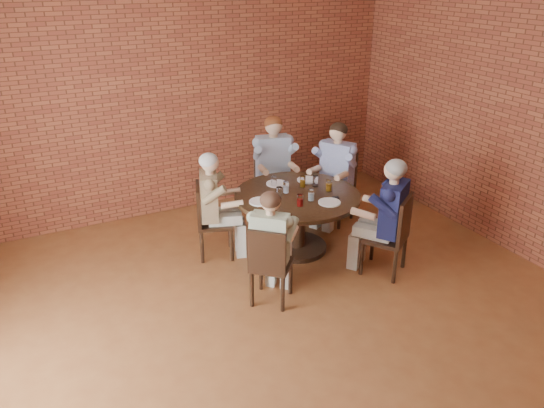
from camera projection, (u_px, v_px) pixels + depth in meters
name	position (u px, v px, depth m)	size (l,w,h in m)	color
floor	(299.00, 347.00, 4.93)	(7.00, 7.00, 0.00)	brown
wall_back	(172.00, 92.00, 7.07)	(7.00, 7.00, 0.00)	brown
dining_table	(297.00, 211.00, 6.43)	(1.51, 1.51, 0.75)	black
chair_a	(337.00, 183.00, 7.25)	(0.61, 0.61, 0.96)	black
diner_a	(335.00, 174.00, 7.11)	(0.55, 0.68, 1.38)	#3D4CA0
chair_b	(272.00, 178.00, 7.42)	(0.55, 0.55, 0.98)	black
diner_b	(274.00, 168.00, 7.26)	(0.58, 0.71, 1.42)	#9BABC5
chair_c	(208.00, 218.00, 6.30)	(0.52, 0.52, 0.92)	black
diner_c	(215.00, 206.00, 6.25)	(0.51, 0.63, 1.30)	brown
chair_d	(269.00, 263.00, 5.37)	(0.55, 0.55, 0.89)	black
diner_d	(271.00, 248.00, 5.38)	(0.48, 0.59, 1.26)	#B3A48C
chair_e	(393.00, 233.00, 5.92)	(0.62, 0.62, 0.96)	black
diner_e	(387.00, 218.00, 5.89)	(0.55, 0.68, 1.37)	#16183F
plate_a	(307.00, 180.00, 6.73)	(0.26, 0.26, 0.01)	white
plate_b	(277.00, 184.00, 6.61)	(0.26, 0.26, 0.01)	white
plate_c	(260.00, 202.00, 6.11)	(0.26, 0.26, 0.01)	white
plate_d	(329.00, 202.00, 6.09)	(0.26, 0.26, 0.01)	white
glass_a	(315.00, 181.00, 6.52)	(0.07, 0.07, 0.14)	white
glass_b	(303.00, 182.00, 6.51)	(0.07, 0.07, 0.14)	white
glass_c	(274.00, 182.00, 6.50)	(0.07, 0.07, 0.14)	white
glass_d	(286.00, 187.00, 6.34)	(0.07, 0.07, 0.14)	white
glass_e	(279.00, 193.00, 6.19)	(0.07, 0.07, 0.14)	white
glass_f	(300.00, 200.00, 5.99)	(0.07, 0.07, 0.14)	white
glass_g	(311.00, 195.00, 6.13)	(0.07, 0.07, 0.14)	white
glass_h	(329.00, 185.00, 6.39)	(0.07, 0.07, 0.14)	white
smartphone	(336.00, 199.00, 6.17)	(0.08, 0.15, 0.01)	black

